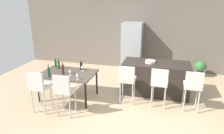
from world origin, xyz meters
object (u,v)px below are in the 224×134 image
object	(u,v)px
kitchen_island	(155,78)
dining_chair_near	(39,86)
dining_table	(68,75)
bar_chair_left	(127,78)
wine_bottle_middle	(81,66)
fruit_bowl	(150,62)
wine_glass_far	(77,75)
dining_chair_far	(64,89)
refrigerator	(132,47)
bar_chair_middle	(160,81)
wine_bottle_left	(63,69)
wine_bottle_near	(56,63)
potted_plant	(200,68)
wine_bottle_corner	(59,64)
wine_bottle_right	(49,72)
wine_glass_inner	(82,67)
wine_glass_end	(70,71)
bar_chair_right	(193,85)

from	to	relation	value
kitchen_island	dining_chair_near	bearing A→B (deg)	-145.52
dining_table	dining_chair_near	xyz separation A→B (m)	(-0.33, -0.86, 0.02)
kitchen_island	bar_chair_left	bearing A→B (deg)	-129.53
wine_bottle_middle	fruit_bowl	bearing A→B (deg)	16.23
dining_chair_near	wine_glass_far	bearing A→B (deg)	32.86
kitchen_island	dining_table	size ratio (longest dim) A/B	1.29
dining_chair_far	refrigerator	bearing A→B (deg)	74.27
bar_chair_left	bar_chair_middle	size ratio (longest dim) A/B	1.00
bar_chair_left	wine_bottle_left	xyz separation A→B (m)	(-1.70, -0.22, 0.17)
dining_chair_far	wine_bottle_near	bearing A→B (deg)	126.00
wine_bottle_near	wine_glass_far	size ratio (longest dim) A/B	1.61
bar_chair_left	refrigerator	size ratio (longest dim) A/B	0.57
potted_plant	dining_chair_near	bearing A→B (deg)	-139.50
wine_bottle_corner	wine_glass_far	world-z (taller)	wine_bottle_corner
bar_chair_middle	potted_plant	xyz separation A→B (m)	(1.34, 2.52, -0.36)
wine_bottle_right	wine_bottle_corner	world-z (taller)	wine_bottle_right
wine_bottle_corner	wine_glass_inner	size ratio (longest dim) A/B	1.89
wine_glass_end	dining_chair_far	bearing A→B (deg)	-75.10
dining_table	wine_glass_far	bearing A→B (deg)	-39.35
wine_bottle_corner	refrigerator	size ratio (longest dim) A/B	0.18
bar_chair_right	fruit_bowl	world-z (taller)	bar_chair_right
refrigerator	wine_bottle_near	bearing A→B (deg)	-129.75
wine_glass_inner	potted_plant	distance (m)	4.23
wine_glass_inner	fruit_bowl	xyz separation A→B (m)	(1.81, 0.64, 0.09)
fruit_bowl	wine_bottle_middle	bearing A→B (deg)	-163.77
wine_bottle_left	wine_bottle_corner	xyz separation A→B (m)	(-0.32, 0.35, -0.00)
kitchen_island	bar_chair_left	distance (m)	1.09
wine_bottle_near	bar_chair_left	bearing A→B (deg)	-6.78
bar_chair_left	dining_chair_near	bearing A→B (deg)	-153.29
wine_bottle_right	wine_bottle_near	bearing A→B (deg)	107.64
kitchen_island	wine_bottle_near	distance (m)	2.95
wine_glass_end	wine_glass_far	bearing A→B (deg)	-36.36
dining_table	wine_glass_inner	size ratio (longest dim) A/B	8.38
wine_bottle_corner	dining_chair_near	bearing A→B (deg)	-86.36
wine_bottle_left	wine_glass_inner	distance (m)	0.53
wine_glass_inner	wine_glass_far	bearing A→B (deg)	-78.58
wine_glass_far	wine_glass_end	size ratio (longest dim) A/B	1.00
wine_bottle_near	potted_plant	world-z (taller)	wine_bottle_near
wine_bottle_left	fruit_bowl	world-z (taller)	wine_bottle_left
wine_bottle_right	wine_bottle_corner	distance (m)	0.64
kitchen_island	wine_bottle_right	xyz separation A→B (m)	(-2.62, -1.33, 0.41)
dining_chair_near	wine_bottle_corner	world-z (taller)	wine_bottle_corner
wine_glass_far	dining_table	bearing A→B (deg)	140.65
bar_chair_middle	wine_glass_end	xyz separation A→B (m)	(-2.29, -0.26, 0.17)
dining_chair_near	dining_chair_far	xyz separation A→B (m)	(0.66, 0.00, 0.00)
kitchen_island	wine_glass_end	distance (m)	2.45
wine_glass_end	bar_chair_right	bearing A→B (deg)	4.86
wine_bottle_left	wine_bottle_right	world-z (taller)	wine_bottle_right
wine_bottle_right	wine_glass_inner	bearing A→B (deg)	44.94
bar_chair_left	wine_glass_inner	xyz separation A→B (m)	(-1.30, 0.13, 0.17)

